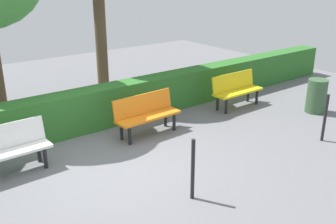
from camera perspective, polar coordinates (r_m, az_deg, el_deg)
name	(u,v)px	position (r m, az deg, el deg)	size (l,w,h in m)	color
ground_plane	(114,163)	(7.22, -8.02, -7.48)	(18.52, 18.52, 0.00)	slate
bench_yellow	(236,89)	(10.00, 10.00, 3.41)	(1.44, 0.46, 0.86)	yellow
bench_orange	(146,113)	(8.20, -3.22, -0.12)	(1.48, 0.51, 0.86)	orange
bench_white	(8,147)	(7.18, -22.45, -4.85)	(1.37, 0.49, 0.86)	white
hedge_row	(122,102)	(9.01, -6.76, 1.49)	(14.52, 0.54, 0.90)	#2D6B28
railing_post_near	(325,118)	(8.47, 22.11, -0.83)	(0.06, 0.06, 1.00)	black
railing_post_mid	(193,170)	(5.92, 3.67, -8.45)	(0.06, 0.06, 1.00)	black
trash_bin	(316,96)	(10.16, 21.01, 2.22)	(0.47, 0.47, 0.83)	#385938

